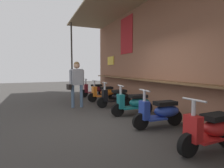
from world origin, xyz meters
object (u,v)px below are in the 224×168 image
at_px(scooter_orange, 104,93).
at_px(scooter_red, 212,129).
at_px(scooter_black, 116,97).
at_px(scooter_maroon, 95,89).
at_px(scooter_teal, 135,103).
at_px(scooter_blue, 161,112).
at_px(shopper_with_handbag, 77,79).

bearing_deg(scooter_orange, scooter_red, 86.44).
bearing_deg(scooter_red, scooter_black, -91.94).
relative_size(scooter_maroon, scooter_black, 1.00).
height_order(scooter_maroon, scooter_orange, same).
distance_m(scooter_orange, scooter_red, 5.44).
distance_m(scooter_teal, scooter_blue, 1.29).
bearing_deg(scooter_orange, shopper_with_handbag, 27.36).
bearing_deg(scooter_blue, scooter_maroon, -87.00).
relative_size(scooter_orange, scooter_black, 1.00).
height_order(scooter_black, scooter_blue, same).
relative_size(scooter_teal, scooter_blue, 1.00).
bearing_deg(scooter_blue, shopper_with_handbag, -62.52).
height_order(scooter_blue, scooter_red, same).
xyz_separation_m(scooter_orange, scooter_red, (5.44, 0.00, 0.00)).
bearing_deg(scooter_teal, shopper_with_handbag, -48.16).
relative_size(scooter_black, scooter_red, 1.00).
height_order(scooter_black, scooter_red, same).
distance_m(scooter_orange, scooter_blue, 4.03).
height_order(scooter_red, shopper_with_handbag, shopper_with_handbag).
bearing_deg(scooter_orange, scooter_black, 86.44).
bearing_deg(scooter_blue, scooter_teal, -87.00).
bearing_deg(shopper_with_handbag, scooter_black, 60.87).
relative_size(scooter_maroon, shopper_with_handbag, 0.81).
distance_m(scooter_blue, shopper_with_handbag, 3.54).
distance_m(scooter_black, shopper_with_handbag, 1.66).
xyz_separation_m(scooter_maroon, scooter_teal, (4.18, -0.00, 0.00)).
distance_m(scooter_maroon, shopper_with_handbag, 2.81).
distance_m(scooter_orange, shopper_with_handbag, 1.81).
height_order(scooter_teal, scooter_red, same).
distance_m(scooter_maroon, scooter_teal, 4.18).
height_order(scooter_teal, scooter_blue, same).
bearing_deg(scooter_maroon, shopper_with_handbag, 56.25).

